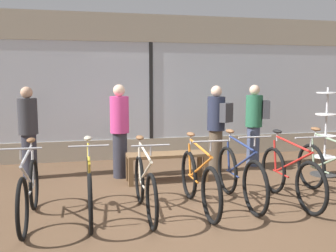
{
  "coord_description": "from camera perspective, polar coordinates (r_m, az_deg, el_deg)",
  "views": [
    {
      "loc": [
        -1.47,
        -4.94,
        1.81
      ],
      "look_at": [
        0.0,
        1.61,
        0.95
      ],
      "focal_mm": 40.0,
      "sensor_mm": 36.0,
      "label": 1
    }
  ],
  "objects": [
    {
      "name": "bicycle_center_left",
      "position": [
        5.04,
        -3.56,
        -9.13
      ],
      "size": [
        0.46,
        1.71,
        1.03
      ],
      "color": "black",
      "rests_on": "ground_plane"
    },
    {
      "name": "bicycle_far_right",
      "position": [
        6.17,
        23.61,
        -6.48
      ],
      "size": [
        0.46,
        1.8,
        1.06
      ],
      "color": "black",
      "rests_on": "ground_plane"
    },
    {
      "name": "bicycle_left",
      "position": [
        5.02,
        -11.87,
        -9.24
      ],
      "size": [
        0.46,
        1.71,
        1.04
      ],
      "color": "black",
      "rests_on": "ground_plane"
    },
    {
      "name": "display_bench",
      "position": [
        6.6,
        -0.18,
        -4.97
      ],
      "size": [
        1.4,
        0.44,
        0.5
      ],
      "color": "brown",
      "rests_on": "ground_plane"
    },
    {
      "name": "customer_near_bench",
      "position": [
        7.91,
        13.07,
        0.53
      ],
      "size": [
        0.56,
        0.46,
        1.68
      ],
      "color": "#424C6B",
      "rests_on": "ground_plane"
    },
    {
      "name": "customer_by_window",
      "position": [
        7.16,
        -20.51,
        -0.68
      ],
      "size": [
        0.37,
        0.37,
        1.66
      ],
      "color": "#2D2D38",
      "rests_on": "ground_plane"
    },
    {
      "name": "shop_back_wall",
      "position": [
        8.43,
        -2.63,
        6.12
      ],
      "size": [
        12.0,
        0.08,
        3.2
      ],
      "color": "#B2A893",
      "rests_on": "ground_plane"
    },
    {
      "name": "bicycle_center_right",
      "position": [
        5.54,
        10.88,
        -7.51
      ],
      "size": [
        0.46,
        1.74,
        1.06
      ],
      "color": "black",
      "rests_on": "ground_plane"
    },
    {
      "name": "customer_near_rack",
      "position": [
        7.25,
        7.43,
        0.02
      ],
      "size": [
        0.5,
        0.56,
        1.67
      ],
      "color": "brown",
      "rests_on": "ground_plane"
    },
    {
      "name": "bicycle_center",
      "position": [
        5.23,
        4.73,
        -8.42
      ],
      "size": [
        0.46,
        1.75,
        1.05
      ],
      "color": "black",
      "rests_on": "ground_plane"
    },
    {
      "name": "bicycle_right",
      "position": [
        5.78,
        18.11,
        -7.23
      ],
      "size": [
        0.46,
        1.75,
        1.05
      ],
      "color": "black",
      "rests_on": "ground_plane"
    },
    {
      "name": "bicycle_far_left",
      "position": [
        5.07,
        -20.45,
        -9.39
      ],
      "size": [
        0.46,
        1.71,
        1.04
      ],
      "color": "black",
      "rests_on": "ground_plane"
    },
    {
      "name": "customer_mid_floor",
      "position": [
        6.83,
        -7.38,
        -0.47
      ],
      "size": [
        0.48,
        0.48,
        1.7
      ],
      "color": "#2D2D38",
      "rests_on": "ground_plane"
    },
    {
      "name": "ground_plane",
      "position": [
        5.46,
        3.8,
        -12.07
      ],
      "size": [
        24.0,
        24.0,
        0.0
      ],
      "primitive_type": "plane",
      "color": "brown"
    },
    {
      "name": "accessory_rack",
      "position": [
        7.54,
        22.85,
        -1.91
      ],
      "size": [
        0.48,
        0.48,
        1.65
      ],
      "color": "#333333",
      "rests_on": "ground_plane"
    }
  ]
}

